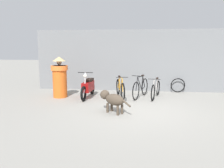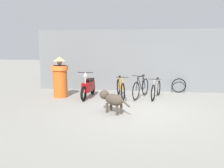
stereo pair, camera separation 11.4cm
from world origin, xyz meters
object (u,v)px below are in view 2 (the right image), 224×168
bicycle_1 (141,88)px  bicycle_2 (156,90)px  person_in_robes (60,77)px  spare_tire_left (179,85)px  stray_dog (112,99)px  bicycle_0 (121,89)px  motorcycle (88,87)px

bicycle_1 → bicycle_2: (0.59, -0.00, -0.04)m
bicycle_2 → person_in_robes: 3.80m
bicycle_1 → spare_tire_left: bicycle_1 is taller
stray_dog → bicycle_0: bearing=-55.1°
motorcycle → spare_tire_left: 3.98m
motorcycle → stray_dog: (1.19, -1.94, -0.00)m
bicycle_0 → bicycle_2: size_ratio=1.03×
bicycle_2 → spare_tire_left: bearing=154.1°
bicycle_0 → spare_tire_left: bearing=103.8°
bicycle_2 → motorcycle: (-2.64, -0.26, 0.09)m
bicycle_0 → motorcycle: (-1.26, -0.16, 0.07)m
bicycle_0 → person_in_robes: person_in_robes is taller
bicycle_2 → person_in_robes: bearing=-70.3°
bicycle_0 → bicycle_1: (0.79, 0.10, 0.02)m
person_in_robes → bicycle_0: bearing=-166.2°
bicycle_2 → person_in_robes: person_in_robes is taller
person_in_robes → motorcycle: bearing=-168.6°
bicycle_1 → motorcycle: size_ratio=0.90×
bicycle_2 → stray_dog: bicycle_2 is taller
spare_tire_left → stray_dog: bearing=-126.2°
motorcycle → stray_dog: bearing=34.0°
motorcycle → person_in_robes: 1.18m
bicycle_0 → motorcycle: size_ratio=0.94×
bicycle_1 → bicycle_2: 0.59m
bicycle_0 → stray_dog: (-0.07, -2.10, 0.06)m
stray_dog → spare_tire_left: size_ratio=1.64×
bicycle_0 → motorcycle: bearing=-97.5°
bicycle_2 → motorcycle: 2.65m
bicycle_1 → motorcycle: (-2.05, -0.26, 0.04)m
bicycle_1 → person_in_robes: 3.22m
stray_dog → bicycle_1: bearing=-74.6°
bicycle_1 → person_in_robes: size_ratio=1.02×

